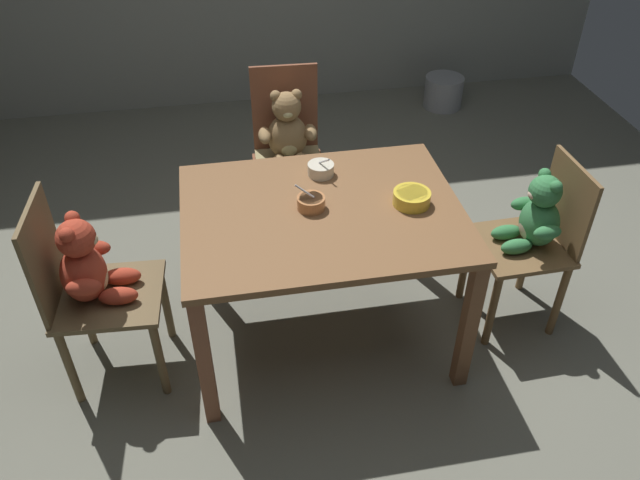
{
  "coord_description": "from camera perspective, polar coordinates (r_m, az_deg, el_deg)",
  "views": [
    {
      "loc": [
        -0.38,
        -2.06,
        2.19
      ],
      "look_at": [
        0.0,
        0.05,
        0.51
      ],
      "focal_mm": 35.48,
      "sensor_mm": 36.0,
      "label": 1
    }
  ],
  "objects": [
    {
      "name": "teddy_chair_far_center",
      "position": [
        3.32,
        -2.9,
        8.58
      ],
      "size": [
        0.39,
        0.38,
        0.93
      ],
      "rotation": [
        0.0,
        0.0,
        -1.61
      ],
      "color": "brown",
      "rests_on": "ground_plane"
    },
    {
      "name": "porridge_bowl_yellow_near_right",
      "position": [
        2.61,
        8.27,
        3.79
      ],
      "size": [
        0.15,
        0.15,
        0.06
      ],
      "color": "yellow",
      "rests_on": "dining_table"
    },
    {
      "name": "teddy_chair_near_left",
      "position": [
        2.66,
        -20.13,
        -3.04
      ],
      "size": [
        0.44,
        0.42,
        0.88
      ],
      "rotation": [
        0.0,
        0.0,
        -0.06
      ],
      "color": "brown",
      "rests_on": "ground_plane"
    },
    {
      "name": "dining_table",
      "position": [
        2.63,
        0.2,
        1.09
      ],
      "size": [
        1.14,
        0.89,
        0.7
      ],
      "color": "brown",
      "rests_on": "ground_plane"
    },
    {
      "name": "porridge_bowl_cream_far_center",
      "position": [
        2.78,
        0.08,
        6.42
      ],
      "size": [
        0.12,
        0.12,
        0.11
      ],
      "color": "beige",
      "rests_on": "dining_table"
    },
    {
      "name": "metal_pail",
      "position": [
        5.0,
        11.07,
        12.98
      ],
      "size": [
        0.29,
        0.29,
        0.23
      ],
      "primitive_type": "cylinder",
      "color": "#93969B",
      "rests_on": "ground_plane"
    },
    {
      "name": "porridge_bowl_terracotta_center",
      "position": [
        2.56,
        -0.81,
        3.4
      ],
      "size": [
        0.12,
        0.12,
        0.11
      ],
      "color": "#B97646",
      "rests_on": "dining_table"
    },
    {
      "name": "ground_plane",
      "position": [
        3.05,
        0.17,
        -8.37
      ],
      "size": [
        5.2,
        5.2,
        0.04
      ],
      "color": "slate"
    },
    {
      "name": "teddy_chair_near_right",
      "position": [
        2.93,
        18.8,
        1.16
      ],
      "size": [
        0.39,
        0.39,
        0.82
      ],
      "rotation": [
        0.0,
        0.0,
        3.17
      ],
      "color": "brown",
      "rests_on": "ground_plane"
    }
  ]
}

